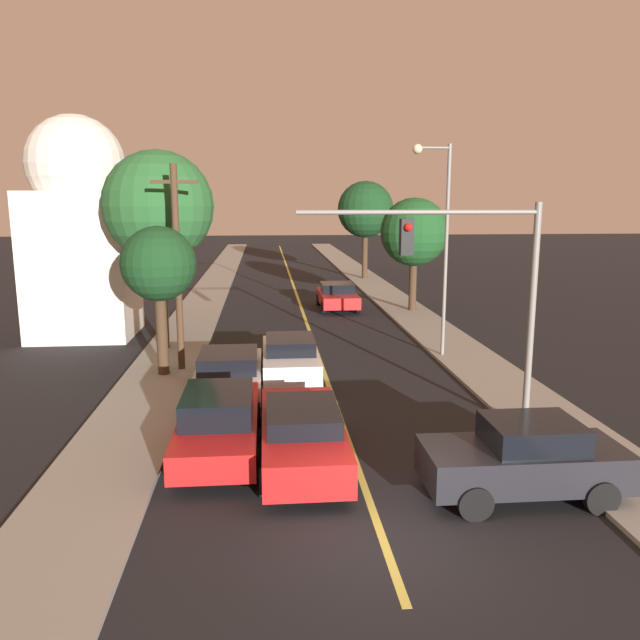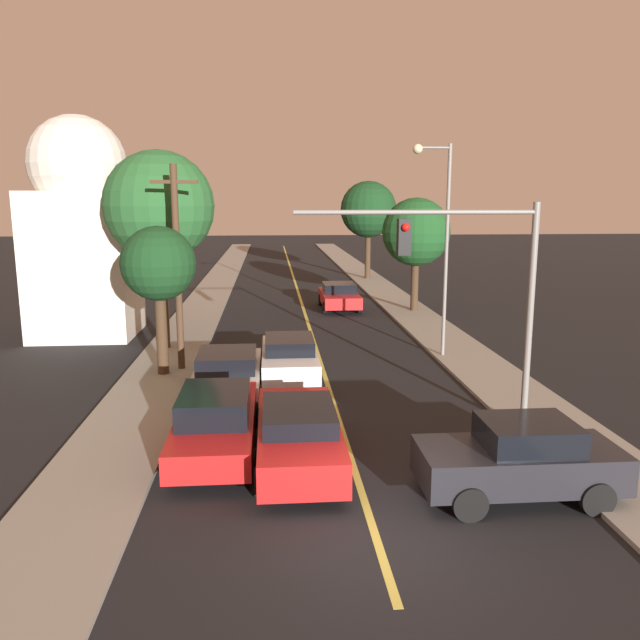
% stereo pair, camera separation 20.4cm
% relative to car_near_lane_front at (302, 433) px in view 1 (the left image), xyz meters
% --- Properties ---
extents(ground_plane, '(200.00, 200.00, 0.00)m').
position_rel_car_near_lane_front_xyz_m(ground_plane, '(1.25, -3.38, -0.77)').
color(ground_plane, black).
extents(road_surface, '(8.90, 80.00, 0.01)m').
position_rel_car_near_lane_front_xyz_m(road_surface, '(1.25, 32.62, -0.76)').
color(road_surface, black).
rests_on(road_surface, ground).
extents(sidewalk_left, '(2.50, 80.00, 0.12)m').
position_rel_car_near_lane_front_xyz_m(sidewalk_left, '(-4.46, 32.62, -0.71)').
color(sidewalk_left, gray).
rests_on(sidewalk_left, ground).
extents(sidewalk_right, '(2.50, 80.00, 0.12)m').
position_rel_car_near_lane_front_xyz_m(sidewalk_right, '(6.95, 32.62, -0.71)').
color(sidewalk_right, gray).
rests_on(sidewalk_right, ground).
extents(car_near_lane_front, '(1.96, 5.11, 1.46)m').
position_rel_car_near_lane_front_xyz_m(car_near_lane_front, '(0.00, 0.00, 0.00)').
color(car_near_lane_front, red).
rests_on(car_near_lane_front, ground).
extents(car_near_lane_second, '(1.93, 4.56, 1.58)m').
position_rel_car_near_lane_front_xyz_m(car_near_lane_second, '(-0.00, 6.64, 0.07)').
color(car_near_lane_second, white).
rests_on(car_near_lane_second, ground).
extents(car_outer_lane_front, '(1.97, 5.19, 1.57)m').
position_rel_car_near_lane_front_xyz_m(car_outer_lane_front, '(-1.96, 0.88, 0.03)').
color(car_outer_lane_front, red).
rests_on(car_outer_lane_front, ground).
extents(car_outer_lane_second, '(2.11, 4.78, 1.45)m').
position_rel_car_near_lane_front_xyz_m(car_outer_lane_second, '(-1.96, 5.33, 0.00)').
color(car_outer_lane_second, white).
rests_on(car_outer_lane_second, ground).
extents(car_far_oncoming, '(2.12, 4.59, 1.45)m').
position_rel_car_near_lane_front_xyz_m(car_far_oncoming, '(3.25, 20.78, -0.01)').
color(car_far_oncoming, red).
rests_on(car_far_oncoming, ground).
extents(car_crossing_right, '(4.07, 1.89, 1.65)m').
position_rel_car_near_lane_front_xyz_m(car_crossing_right, '(4.42, -2.04, 0.08)').
color(car_crossing_right, black).
rests_on(car_crossing_right, ground).
extents(traffic_signal_mast, '(6.20, 0.42, 5.86)m').
position_rel_car_near_lane_front_xyz_m(traffic_signal_mast, '(4.55, 1.78, 3.44)').
color(traffic_signal_mast, slate).
rests_on(traffic_signal_mast, ground).
extents(streetlamp_right, '(1.46, 0.36, 7.94)m').
position_rel_car_near_lane_front_xyz_m(streetlamp_right, '(5.75, 9.51, 4.33)').
color(streetlamp_right, slate).
rests_on(streetlamp_right, ground).
extents(utility_pole_left, '(1.60, 0.24, 7.12)m').
position_rel_car_near_lane_front_xyz_m(utility_pole_left, '(-3.81, 8.31, 3.07)').
color(utility_pole_left, '#422D1E').
rests_on(utility_pole_left, ground).
extents(tree_left_near, '(2.52, 2.52, 5.08)m').
position_rel_car_near_lane_front_xyz_m(tree_left_near, '(-4.34, 7.67, 3.11)').
color(tree_left_near, '#3D2B1C').
rests_on(tree_left_near, ground).
extents(tree_left_far, '(4.31, 4.31, 7.85)m').
position_rel_car_near_lane_front_xyz_m(tree_left_far, '(-4.89, 11.65, 5.02)').
color(tree_left_far, '#3D2B1C').
rests_on(tree_left_far, ground).
extents(tree_right_near, '(3.64, 3.64, 6.06)m').
position_rel_car_near_lane_front_xyz_m(tree_right_near, '(7.22, 19.47, 3.57)').
color(tree_right_near, '#3D2B1C').
rests_on(tree_right_near, ground).
extents(tree_right_far, '(4.23, 4.23, 7.35)m').
position_rel_car_near_lane_front_xyz_m(tree_right_far, '(6.88, 33.78, 4.56)').
color(tree_right_far, '#3D2B1C').
rests_on(tree_right_far, ground).
extents(domed_building_left, '(4.26, 4.26, 9.64)m').
position_rel_car_near_lane_front_xyz_m(domed_building_left, '(-8.84, 14.89, 4.12)').
color(domed_building_left, beige).
rests_on(domed_building_left, ground).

